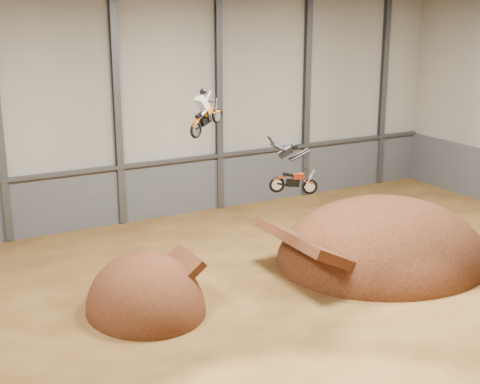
% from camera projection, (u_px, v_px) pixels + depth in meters
% --- Properties ---
extents(floor, '(40.00, 40.00, 0.00)m').
position_uv_depth(floor, '(304.00, 303.00, 29.89)').
color(floor, '#4E3215').
rests_on(floor, ground).
extents(back_wall, '(40.00, 0.10, 14.00)m').
position_uv_depth(back_wall, '(169.00, 105.00, 40.67)').
color(back_wall, '#A09C8E').
rests_on(back_wall, ground).
extents(lower_band_back, '(39.80, 0.18, 3.50)m').
position_uv_depth(lower_band_back, '(172.00, 188.00, 42.00)').
color(lower_band_back, '#505257').
rests_on(lower_band_back, ground).
extents(steel_rail, '(39.80, 0.35, 0.20)m').
position_uv_depth(steel_rail, '(172.00, 161.00, 41.39)').
color(steel_rail, '#47494F').
rests_on(steel_rail, lower_band_back).
extents(steel_column_2, '(0.40, 0.36, 13.90)m').
position_uv_depth(steel_column_2, '(117.00, 109.00, 38.96)').
color(steel_column_2, '#47494F').
rests_on(steel_column_2, ground).
extents(steel_column_3, '(0.40, 0.36, 13.90)m').
position_uv_depth(steel_column_3, '(219.00, 102.00, 42.05)').
color(steel_column_3, '#47494F').
rests_on(steel_column_3, ground).
extents(steel_column_4, '(0.40, 0.36, 13.90)m').
position_uv_depth(steel_column_4, '(307.00, 95.00, 45.13)').
color(steel_column_4, '#47494F').
rests_on(steel_column_4, ground).
extents(steel_column_5, '(0.40, 0.36, 13.90)m').
position_uv_depth(steel_column_5, '(383.00, 89.00, 48.22)').
color(steel_column_5, '#47494F').
rests_on(steel_column_5, ground).
extents(takeoff_ramp, '(5.11, 5.89, 5.11)m').
position_uv_depth(takeoff_ramp, '(146.00, 310.00, 29.17)').
color(takeoff_ramp, '#391A0E').
rests_on(takeoff_ramp, ground).
extents(landing_ramp, '(11.35, 10.04, 6.55)m').
position_uv_depth(landing_ramp, '(382.00, 260.00, 34.88)').
color(landing_ramp, '#391A0E').
rests_on(landing_ramp, ground).
extents(fmx_rider_a, '(2.83, 1.92, 2.58)m').
position_uv_depth(fmx_rider_a, '(208.00, 107.00, 28.78)').
color(fmx_rider_a, '#DB6806').
extents(fmx_rider_b, '(3.41, 1.82, 2.92)m').
position_uv_depth(fmx_rider_b, '(293.00, 166.00, 30.06)').
color(fmx_rider_b, red).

